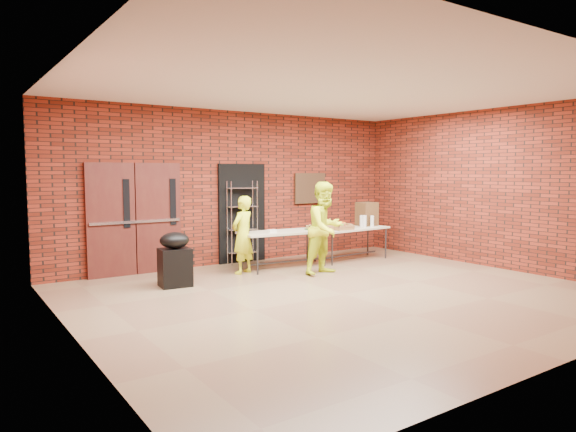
% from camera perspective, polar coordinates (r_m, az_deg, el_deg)
% --- Properties ---
extents(room, '(8.08, 7.08, 3.28)m').
position_cam_1_polar(room, '(8.03, 6.37, 2.52)').
color(room, brown).
rests_on(room, ground).
extents(double_doors, '(1.78, 0.12, 2.10)m').
position_cam_1_polar(double_doors, '(10.03, -16.59, -0.29)').
color(double_doors, '#4B1E15').
rests_on(double_doors, room).
extents(dark_doorway, '(1.10, 0.06, 2.10)m').
position_cam_1_polar(dark_doorway, '(10.97, -5.13, 0.31)').
color(dark_doorway, black).
rests_on(dark_doorway, room).
extents(bronze_plaque, '(0.85, 0.04, 0.70)m').
position_cam_1_polar(bronze_plaque, '(11.91, 2.46, 3.11)').
color(bronze_plaque, '#432D1A').
rests_on(bronze_plaque, room).
extents(wire_rack, '(0.67, 0.37, 1.74)m').
position_cam_1_polar(wire_rack, '(10.83, -5.09, -0.71)').
color(wire_rack, '#B7B8BF').
rests_on(wire_rack, room).
extents(table_left, '(1.87, 0.93, 0.74)m').
position_cam_1_polar(table_left, '(10.30, -0.44, -2.04)').
color(table_left, '#C1B493').
rests_on(table_left, room).
extents(table_right, '(1.78, 0.83, 0.71)m').
position_cam_1_polar(table_right, '(11.30, 7.03, -1.59)').
color(table_right, '#C1B493').
rests_on(table_right, room).
extents(basket_bananas, '(0.46, 0.35, 0.14)m').
position_cam_1_polar(basket_bananas, '(10.81, 4.07, -1.22)').
color(basket_bananas, '#9B683E').
rests_on(basket_bananas, table_right).
extents(basket_oranges, '(0.41, 0.32, 0.13)m').
position_cam_1_polar(basket_oranges, '(11.16, 5.85, -1.07)').
color(basket_oranges, '#9B683E').
rests_on(basket_oranges, table_right).
extents(basket_apples, '(0.42, 0.33, 0.13)m').
position_cam_1_polar(basket_apples, '(10.87, 6.02, -1.23)').
color(basket_apples, '#9B683E').
rests_on(basket_apples, table_right).
extents(muffin_tray, '(0.38, 0.38, 0.09)m').
position_cam_1_polar(muffin_tray, '(10.61, 2.86, -1.27)').
color(muffin_tray, '#154E19').
rests_on(muffin_tray, table_left).
extents(napkin_box, '(0.17, 0.11, 0.06)m').
position_cam_1_polar(napkin_box, '(10.06, -1.81, -1.69)').
color(napkin_box, silver).
rests_on(napkin_box, table_left).
extents(coffee_dispenser, '(0.40, 0.36, 0.53)m').
position_cam_1_polar(coffee_dispenser, '(11.75, 8.74, 0.23)').
color(coffee_dispenser, '#53381C').
rests_on(coffee_dispenser, table_right).
extents(cup_stack_front, '(0.09, 0.09, 0.26)m').
position_cam_1_polar(cup_stack_front, '(11.38, 8.49, -0.59)').
color(cup_stack_front, silver).
rests_on(cup_stack_front, table_right).
extents(cup_stack_mid, '(0.08, 0.08, 0.25)m').
position_cam_1_polar(cup_stack_mid, '(11.53, 9.32, -0.57)').
color(cup_stack_mid, silver).
rests_on(cup_stack_mid, table_right).
extents(cup_stack_back, '(0.09, 0.09, 0.26)m').
position_cam_1_polar(cup_stack_back, '(11.44, 8.20, -0.58)').
color(cup_stack_back, silver).
rests_on(cup_stack_back, table_right).
extents(covered_grill, '(0.55, 0.47, 0.92)m').
position_cam_1_polar(covered_grill, '(8.88, -12.46, -4.71)').
color(covered_grill, black).
rests_on(covered_grill, room).
extents(volunteer_woman, '(0.64, 0.54, 1.48)m').
position_cam_1_polar(volunteer_woman, '(9.76, -5.06, -2.10)').
color(volunteer_woman, '#DFF31B').
rests_on(volunteer_woman, room).
extents(volunteer_man, '(0.95, 0.79, 1.75)m').
position_cam_1_polar(volunteer_man, '(9.70, 4.17, -1.34)').
color(volunteer_man, '#DFF31B').
rests_on(volunteer_man, room).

